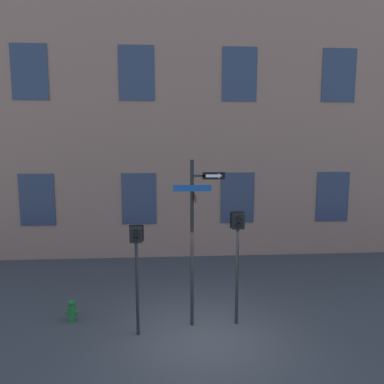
# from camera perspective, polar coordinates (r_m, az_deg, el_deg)

# --- Properties ---
(ground_plane) EXTENTS (60.00, 60.00, 0.00)m
(ground_plane) POSITION_cam_1_polar(r_m,az_deg,el_deg) (9.87, 1.83, -21.25)
(ground_plane) COLOR #38383A
(building_facade) EXTENTS (24.00, 0.63, 14.68)m
(building_facade) POSITION_cam_1_polar(r_m,az_deg,el_deg) (15.49, -0.61, 17.41)
(building_facade) COLOR #936B56
(building_facade) RESTS_ON ground_plane
(street_sign_pole) EXTENTS (1.30, 1.04, 4.33)m
(street_sign_pole) POSITION_cam_1_polar(r_m,az_deg,el_deg) (9.50, 0.40, -5.78)
(street_sign_pole) COLOR black
(street_sign_pole) RESTS_ON ground_plane
(pedestrian_signal_left) EXTENTS (0.35, 0.40, 2.77)m
(pedestrian_signal_left) POSITION_cam_1_polar(r_m,az_deg,el_deg) (9.24, -8.47, -9.02)
(pedestrian_signal_left) COLOR black
(pedestrian_signal_left) RESTS_ON ground_plane
(pedestrian_signal_right) EXTENTS (0.36, 0.40, 2.99)m
(pedestrian_signal_right) POSITION_cam_1_polar(r_m,az_deg,el_deg) (9.70, 6.98, -7.04)
(pedestrian_signal_right) COLOR black
(pedestrian_signal_right) RESTS_ON ground_plane
(fire_hydrant) EXTENTS (0.36, 0.20, 0.60)m
(fire_hydrant) POSITION_cam_1_polar(r_m,az_deg,el_deg) (10.94, -17.83, -16.87)
(fire_hydrant) COLOR #196028
(fire_hydrant) RESTS_ON ground_plane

